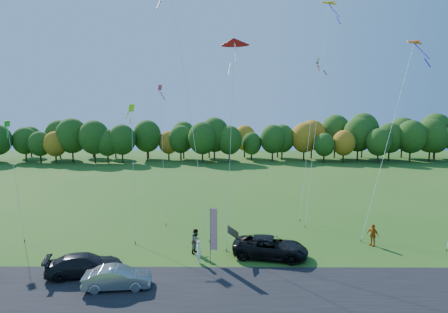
{
  "coord_description": "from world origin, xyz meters",
  "views": [
    {
      "loc": [
        0.18,
        -24.42,
        10.63
      ],
      "look_at": [
        0.0,
        6.0,
        7.0
      ],
      "focal_mm": 28.0,
      "sensor_mm": 36.0,
      "label": 1
    }
  ],
  "objects_px": {
    "feather_flag": "(213,229)",
    "black_suv": "(270,247)",
    "person_east": "(373,235)",
    "silver_sedan": "(117,278)"
  },
  "relations": [
    {
      "from": "black_suv",
      "to": "person_east",
      "type": "distance_m",
      "value": 8.99
    },
    {
      "from": "silver_sedan",
      "to": "person_east",
      "type": "distance_m",
      "value": 20.01
    },
    {
      "from": "feather_flag",
      "to": "silver_sedan",
      "type": "bearing_deg",
      "value": -146.05
    },
    {
      "from": "black_suv",
      "to": "silver_sedan",
      "type": "height_order",
      "value": "black_suv"
    },
    {
      "from": "silver_sedan",
      "to": "feather_flag",
      "type": "xyz_separation_m",
      "value": [
        5.75,
        3.87,
        1.83
      ]
    },
    {
      "from": "person_east",
      "to": "feather_flag",
      "type": "xyz_separation_m",
      "value": [
        -12.92,
        -3.32,
        1.61
      ]
    },
    {
      "from": "black_suv",
      "to": "person_east",
      "type": "xyz_separation_m",
      "value": [
        8.66,
        2.4,
        0.12
      ]
    },
    {
      "from": "black_suv",
      "to": "feather_flag",
      "type": "distance_m",
      "value": 4.69
    },
    {
      "from": "person_east",
      "to": "feather_flag",
      "type": "bearing_deg",
      "value": -109.56
    },
    {
      "from": "feather_flag",
      "to": "black_suv",
      "type": "bearing_deg",
      "value": 12.17
    }
  ]
}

